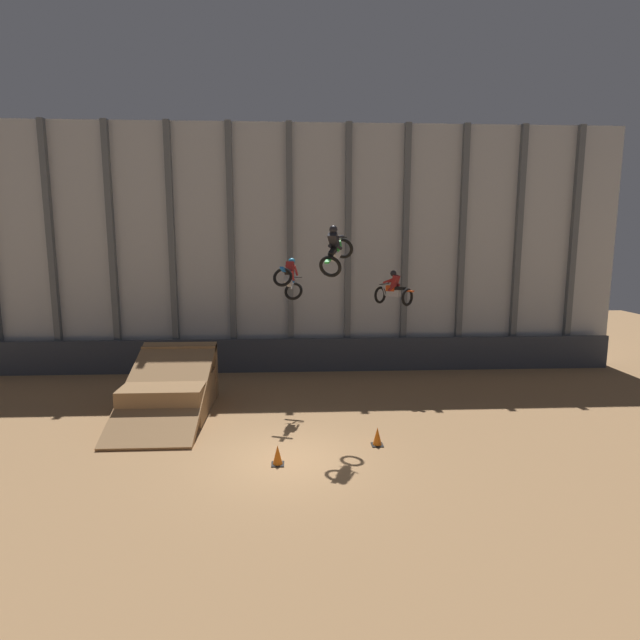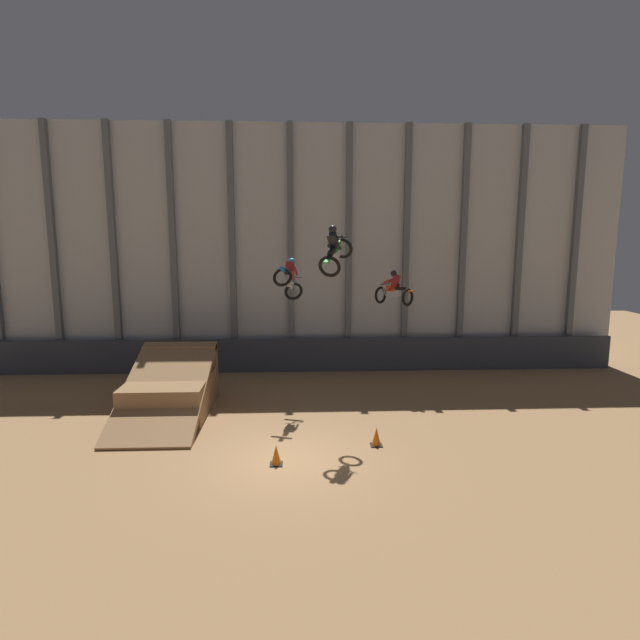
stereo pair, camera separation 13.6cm
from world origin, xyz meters
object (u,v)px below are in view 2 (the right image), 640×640
dirt_ramp (172,390)px  rider_bike_center_air (335,251)px  rider_bike_right_air (394,291)px  traffic_cone_arena_edge (276,455)px  traffic_cone_near_ramp (376,437)px  rider_bike_left_air (289,278)px

dirt_ramp → rider_bike_center_air: (5.91, -2.03, 5.15)m
rider_bike_right_air → traffic_cone_arena_edge: 9.43m
traffic_cone_arena_edge → dirt_ramp: bearing=130.1°
rider_bike_right_air → traffic_cone_near_ramp: rider_bike_right_air is taller
rider_bike_left_air → rider_bike_right_air: size_ratio=1.13×
dirt_ramp → rider_bike_left_air: size_ratio=3.02×
traffic_cone_near_ramp → rider_bike_left_air: bearing=122.9°
dirt_ramp → rider_bike_left_air: (4.38, 0.58, 4.07)m
dirt_ramp → rider_bike_right_air: bearing=15.3°
traffic_cone_near_ramp → traffic_cone_arena_edge: size_ratio=1.00×
rider_bike_right_air → traffic_cone_near_ramp: (-1.62, -6.01, -3.92)m
dirt_ramp → rider_bike_right_air: (8.71, 2.38, 3.42)m
dirt_ramp → rider_bike_right_air: 9.66m
dirt_ramp → traffic_cone_near_ramp: 7.98m
dirt_ramp → rider_bike_left_air: bearing=7.5°
rider_bike_left_air → rider_bike_center_air: (1.53, -2.61, 1.08)m
rider_bike_center_air → traffic_cone_near_ramp: size_ratio=3.24×
rider_bike_center_air → rider_bike_right_air: 5.51m
rider_bike_left_air → traffic_cone_arena_edge: 7.08m
traffic_cone_near_ramp → traffic_cone_arena_edge: same height
rider_bike_left_air → rider_bike_right_air: rider_bike_left_air is taller
dirt_ramp → rider_bike_center_air: rider_bike_center_air is taller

